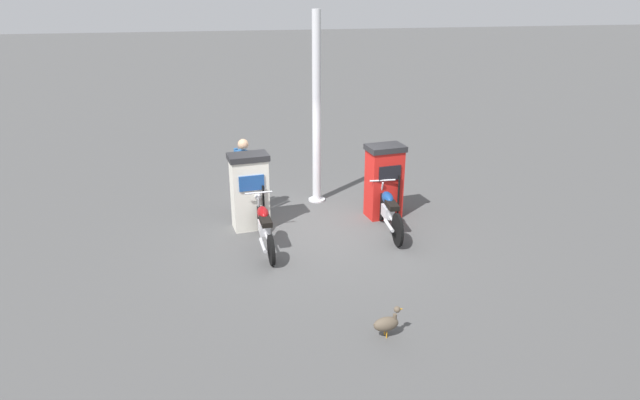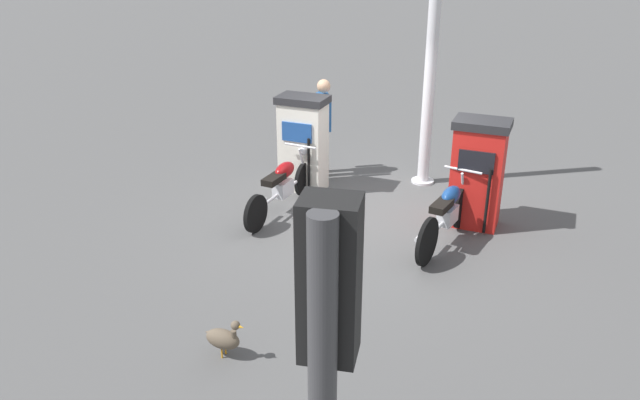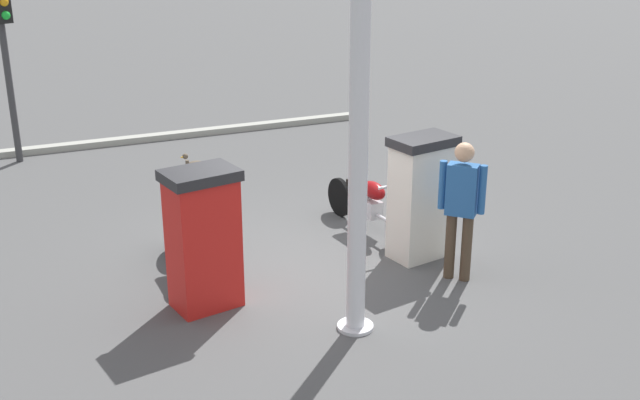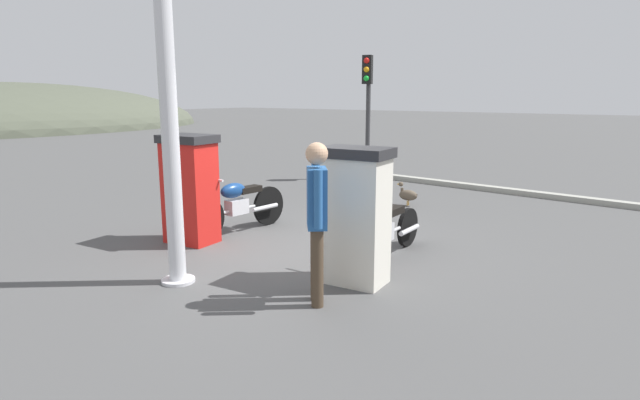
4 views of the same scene
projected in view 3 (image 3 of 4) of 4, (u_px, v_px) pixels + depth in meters
ground_plane at (300, 262)px, 10.25m from camera, size 120.00×120.00×0.00m
fuel_pump_near at (421, 197)px, 10.15m from camera, size 0.62×0.87×1.63m
fuel_pump_far at (203, 239)px, 8.84m from camera, size 0.65×0.85×1.65m
motorcycle_near_pump at (370, 203)px, 11.01m from camera, size 2.12×0.56×0.93m
motorcycle_far_pump at (195, 239)px, 9.72m from camera, size 2.01×0.56×0.97m
attendant_person at (461, 202)px, 9.45m from camera, size 0.49×0.44×1.75m
wandering_duck at (194, 166)px, 13.32m from camera, size 0.23×0.48×0.48m
roadside_traffic_light at (5, 39)px, 13.52m from camera, size 0.40×0.29×3.21m
canopy_support_pole at (359, 142)px, 7.90m from camera, size 0.40×0.40×4.39m
road_edge_kerb at (153, 137)px, 15.62m from camera, size 0.92×8.79×0.12m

